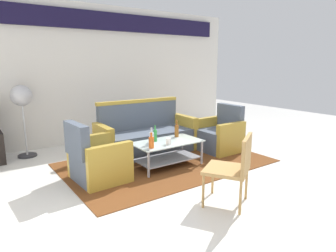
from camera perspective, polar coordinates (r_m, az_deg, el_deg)
ground_plane at (r=4.32m, az=5.66°, el=-10.34°), size 14.00×14.00×0.00m
wall_back at (r=6.60m, az=-11.94°, el=10.38°), size 6.52×0.19×2.80m
rug at (r=5.01m, az=-0.33°, el=-6.99°), size 3.28×2.10×0.01m
couch at (r=5.45m, az=-4.23°, el=-2.04°), size 1.82×0.79×0.96m
armchair_left at (r=4.32m, az=-13.44°, el=-6.53°), size 0.73×0.79×0.85m
armchair_right at (r=5.70m, az=9.79°, el=-1.85°), size 0.70×0.76×0.85m
coffee_table at (r=4.77m, az=-0.17°, el=-4.61°), size 1.10×0.60×0.40m
bottle_brown at (r=5.01m, az=1.66°, el=-0.86°), size 0.07×0.07×0.29m
bottle_clear at (r=4.56m, az=-3.17°, el=-2.31°), size 0.08×0.08×0.26m
bottle_orange at (r=4.37m, az=-3.20°, el=-3.11°), size 0.08×0.08×0.23m
bottle_green at (r=4.74m, az=-2.48°, el=-1.79°), size 0.06×0.06×0.26m
cup at (r=4.56m, az=0.10°, el=-2.93°), size 0.08×0.08×0.10m
pedestal_fan at (r=5.70m, az=-26.23°, el=4.51°), size 0.36×0.36×1.27m
wicker_chair at (r=3.52m, az=12.61°, el=-7.23°), size 0.66×0.66×0.84m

